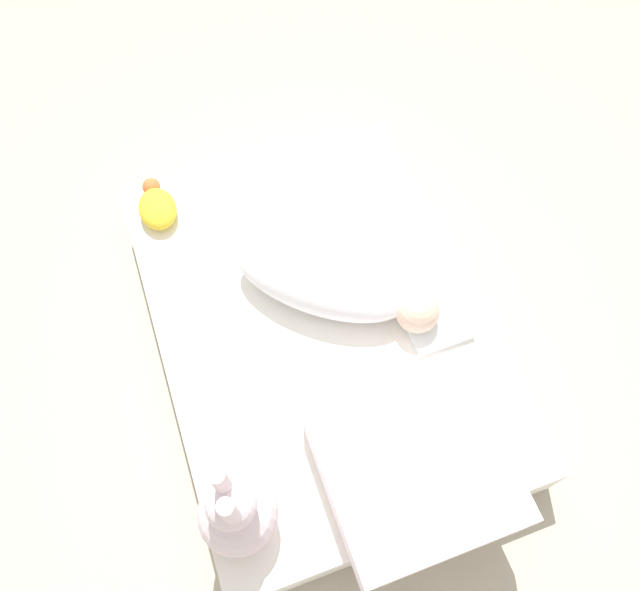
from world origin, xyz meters
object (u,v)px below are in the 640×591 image
object	(u,v)px
swaddled_baby	(330,282)
pillow	(415,471)
turtle_plush	(157,206)
bunny_plush	(236,512)

from	to	relation	value
swaddled_baby	pillow	world-z (taller)	swaddled_baby
swaddled_baby	turtle_plush	size ratio (longest dim) A/B	2.71
swaddled_baby	turtle_plush	world-z (taller)	swaddled_baby
pillow	turtle_plush	xyz separation A→B (m)	(0.91, 0.38, -0.02)
swaddled_baby	turtle_plush	xyz separation A→B (m)	(0.41, 0.36, -0.04)
swaddled_baby	turtle_plush	distance (m)	0.55
bunny_plush	swaddled_baby	bearing A→B (deg)	-38.86
turtle_plush	pillow	bearing A→B (deg)	-157.51
bunny_plush	turtle_plush	xyz separation A→B (m)	(0.87, -0.01, -0.08)
bunny_plush	pillow	bearing A→B (deg)	-95.48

